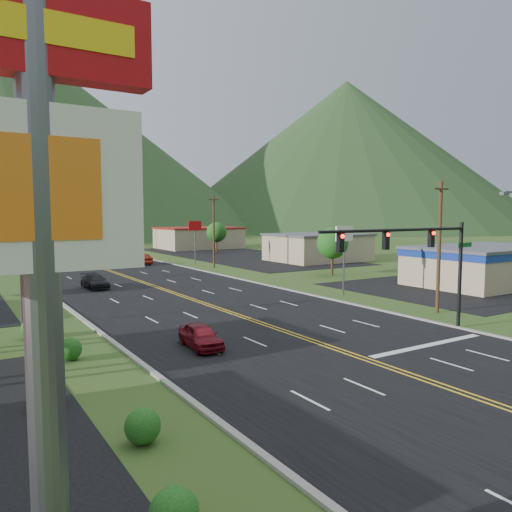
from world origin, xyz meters
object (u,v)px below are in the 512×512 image
traffic_signal (420,250)px  car_dark_mid (95,282)px  car_red_far (141,260)px  pylon_sign (35,104)px  car_red_near (201,336)px

traffic_signal → car_dark_mid: 32.84m
car_dark_mid → car_red_far: size_ratio=1.02×
car_red_far → car_dark_mid: bearing=51.6°
pylon_sign → car_red_near: pylon_sign is taller
pylon_sign → car_red_far: 66.63m
pylon_sign → car_red_far: size_ratio=3.02×
traffic_signal → car_red_far: bearing=90.5°
car_dark_mid → pylon_sign: bearing=-108.1°
pylon_sign → traffic_signal: size_ratio=1.07×
car_red_near → pylon_sign: bearing=-118.2°
traffic_signal → car_red_far: traffic_signal is taller
car_dark_mid → car_red_far: bearing=56.5°
pylon_sign → car_dark_mid: (11.46, 42.20, -8.61)m
pylon_sign → car_red_far: (23.09, 61.91, -8.54)m
pylon_sign → traffic_signal: pylon_sign is taller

